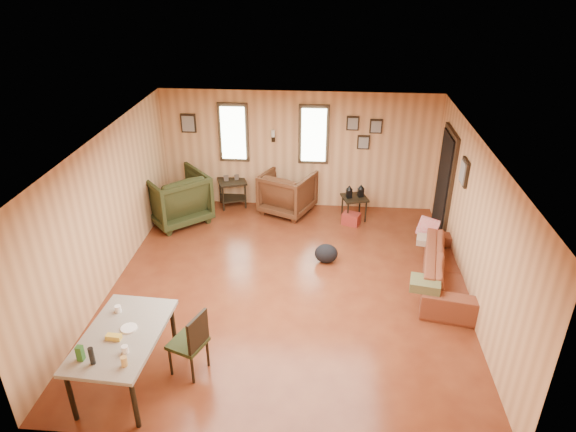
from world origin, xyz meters
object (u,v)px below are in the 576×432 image
at_px(sofa, 451,264).
at_px(end_table, 232,188).
at_px(side_table, 355,196).
at_px(recliner_brown, 288,190).
at_px(dining_table, 122,339).
at_px(recliner_green, 176,195).

xyz_separation_m(sofa, end_table, (-3.93, 2.62, -0.01)).
height_order(end_table, side_table, side_table).
bearing_deg(end_table, side_table, -9.17).
height_order(recliner_brown, end_table, recliner_brown).
bearing_deg(end_table, sofa, -33.67).
xyz_separation_m(sofa, side_table, (-1.43, 2.21, 0.10)).
bearing_deg(dining_table, end_table, 88.72).
height_order(sofa, end_table, sofa).
relative_size(recliner_brown, end_table, 1.36).
relative_size(end_table, side_table, 0.95).
distance_m(sofa, dining_table, 4.97).
xyz_separation_m(recliner_green, end_table, (0.96, 0.78, -0.16)).
relative_size(sofa, recliner_green, 1.87).
distance_m(end_table, side_table, 2.54).
bearing_deg(sofa, end_table, 67.28).
bearing_deg(side_table, recliner_brown, 171.29).
height_order(sofa, dining_table, dining_table).
distance_m(sofa, recliner_brown, 3.67).
relative_size(recliner_green, dining_table, 0.73).
bearing_deg(recliner_brown, sofa, 163.08).
distance_m(side_table, dining_table, 5.48).
xyz_separation_m(recliner_brown, dining_table, (-1.56, -4.85, 0.21)).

